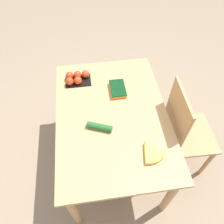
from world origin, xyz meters
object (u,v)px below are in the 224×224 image
at_px(banana_bunch, 152,152).
at_px(tomato_pack, 76,78).
at_px(chair, 183,132).
at_px(cucumber_near, 99,127).
at_px(carrot_bag, 118,89).

distance_m(banana_bunch, tomato_pack, 0.92).
relative_size(chair, cucumber_near, 5.10).
bearing_deg(banana_bunch, tomato_pack, -148.60).
xyz_separation_m(carrot_bag, cucumber_near, (0.36, -0.19, -0.00)).
bearing_deg(chair, banana_bunch, 125.68).
bearing_deg(cucumber_near, chair, 90.36).
xyz_separation_m(chair, banana_bunch, (0.26, -0.38, 0.23)).
bearing_deg(cucumber_near, tomato_pack, -164.66).
bearing_deg(banana_bunch, cucumber_near, -127.16).
height_order(chair, tomato_pack, chair).
bearing_deg(carrot_bag, tomato_pack, -116.29).
xyz_separation_m(tomato_pack, cucumber_near, (0.53, 0.15, -0.01)).
height_order(chair, cucumber_near, chair).
xyz_separation_m(banana_bunch, cucumber_near, (-0.25, -0.33, 0.01)).
bearing_deg(tomato_pack, chair, 58.49).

